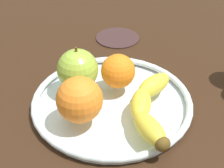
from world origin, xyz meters
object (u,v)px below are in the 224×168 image
fruit_bowl (112,101)px  apple (76,71)px  ambient_coaster (118,37)px  orange_front_right (118,71)px  banana (149,106)px  orange_front_left (80,100)px

fruit_bowl → apple: bearing=-86.1°
apple → ambient_coaster: bearing=-170.5°
fruit_bowl → orange_front_right: (-3.82, -0.80, 4.08)cm
fruit_bowl → banana: size_ratio=1.55×
banana → orange_front_right: bearing=-139.5°
fruit_bowl → ambient_coaster: size_ratio=2.71×
apple → fruit_bowl: bearing=93.9°
orange_front_left → apple: bearing=-142.8°
apple → orange_front_right: (-4.30, 6.31, -0.62)cm
banana → orange_front_right: orange_front_right is taller
fruit_bowl → orange_front_right: 5.65cm
orange_front_right → apple: bearing=-55.7°
ambient_coaster → apple: bearing=9.5°
apple → orange_front_left: apple is taller
fruit_bowl → banana: banana is taller
orange_front_right → ambient_coaster: 22.57cm
banana → orange_front_left: bearing=-76.3°
orange_front_left → fruit_bowl: bearing=164.4°
fruit_bowl → orange_front_right: size_ratio=4.55×
orange_front_left → orange_front_right: bearing=173.7°
fruit_bowl → orange_front_left: size_ratio=3.80×
orange_front_right → fruit_bowl: bearing=11.8°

